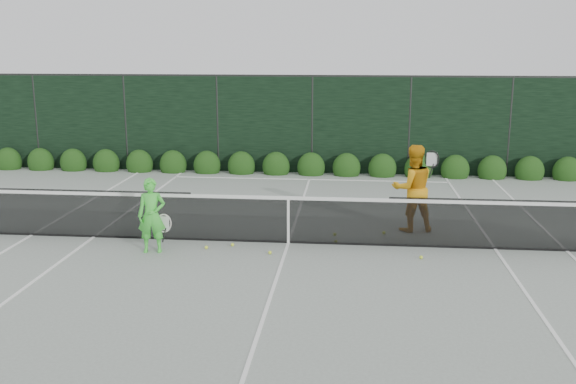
# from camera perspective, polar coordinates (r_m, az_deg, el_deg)

# --- Properties ---
(ground) EXTENTS (80.00, 80.00, 0.00)m
(ground) POSITION_cam_1_polar(r_m,az_deg,el_deg) (13.11, 0.03, -4.56)
(ground) COLOR gray
(ground) RESTS_ON ground
(tennis_net) EXTENTS (12.90, 0.10, 1.07)m
(tennis_net) POSITION_cam_1_polar(r_m,az_deg,el_deg) (12.97, -0.08, -2.31)
(tennis_net) COLOR black
(tennis_net) RESTS_ON ground
(player_woman) EXTENTS (0.64, 0.44, 1.46)m
(player_woman) POSITION_cam_1_polar(r_m,az_deg,el_deg) (12.65, -12.01, -2.06)
(player_woman) COLOR #45D93F
(player_woman) RESTS_ON ground
(player_man) EXTENTS (1.06, 0.91, 1.88)m
(player_man) POSITION_cam_1_polar(r_m,az_deg,el_deg) (14.02, 11.03, 0.34)
(player_man) COLOR orange
(player_man) RESTS_ON ground
(court_lines) EXTENTS (11.03, 23.83, 0.01)m
(court_lines) POSITION_cam_1_polar(r_m,az_deg,el_deg) (13.11, 0.03, -4.53)
(court_lines) COLOR white
(court_lines) RESTS_ON ground
(windscreen_fence) EXTENTS (32.00, 21.07, 3.06)m
(windscreen_fence) POSITION_cam_1_polar(r_m,az_deg,el_deg) (10.11, -1.49, -0.94)
(windscreen_fence) COLOR black
(windscreen_fence) RESTS_ON ground
(hedge_row) EXTENTS (31.66, 0.65, 0.94)m
(hedge_row) POSITION_cam_1_polar(r_m,az_deg,el_deg) (19.98, 2.06, 2.21)
(hedge_row) COLOR #16340E
(hedge_row) RESTS_ON ground
(tennis_balls) EXTENTS (4.24, 1.64, 0.07)m
(tennis_balls) POSITION_cam_1_polar(r_m,az_deg,el_deg) (12.95, 2.19, -4.64)
(tennis_balls) COLOR #DAF235
(tennis_balls) RESTS_ON ground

